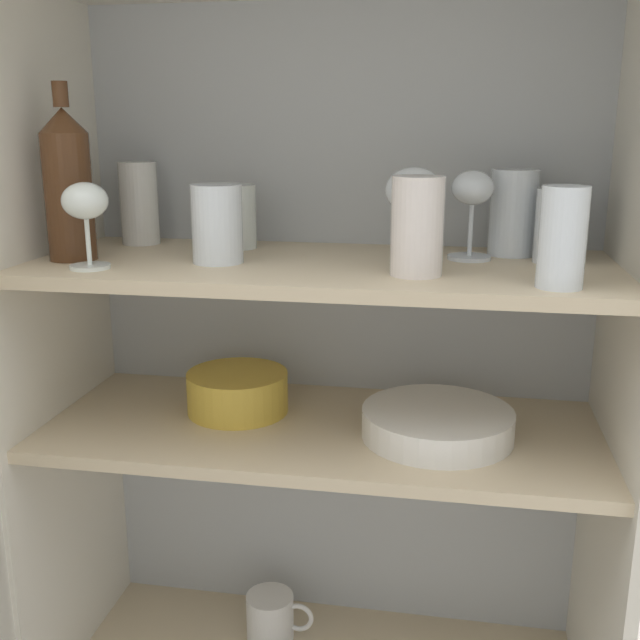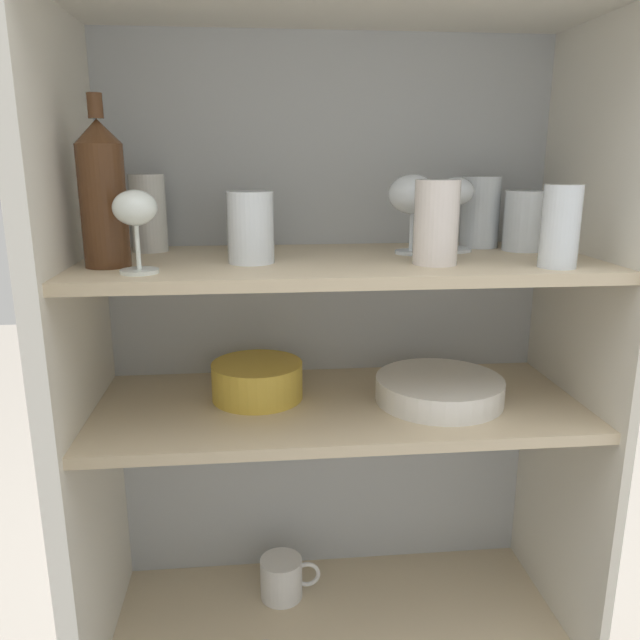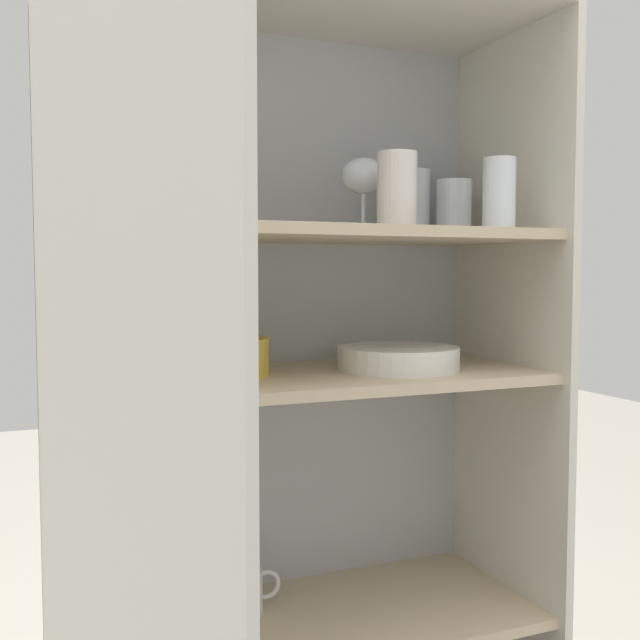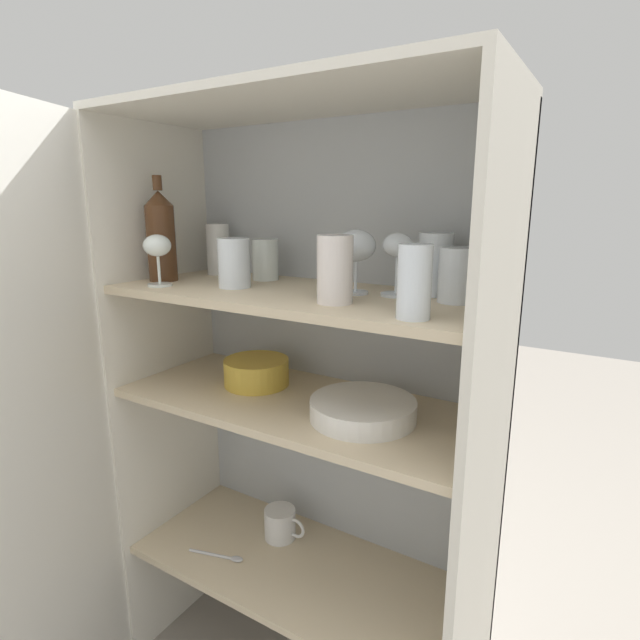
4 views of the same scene
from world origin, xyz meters
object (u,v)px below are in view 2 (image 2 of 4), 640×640
(wine_bottle, at_px, (103,193))
(plate_stack_white, at_px, (439,389))
(coffee_mug_primary, at_px, (282,578))
(mixing_bowl_large, at_px, (257,379))

(wine_bottle, xyz_separation_m, plate_stack_white, (0.57, 0.03, -0.36))
(wine_bottle, height_order, coffee_mug_primary, wine_bottle)
(mixing_bowl_large, distance_m, coffee_mug_primary, 0.46)
(wine_bottle, height_order, plate_stack_white, wine_bottle)
(wine_bottle, relative_size, mixing_bowl_large, 1.56)
(mixing_bowl_large, relative_size, coffee_mug_primary, 1.33)
(wine_bottle, xyz_separation_m, mixing_bowl_large, (0.23, 0.08, -0.35))
(plate_stack_white, height_order, mixing_bowl_large, mixing_bowl_large)
(wine_bottle, xyz_separation_m, coffee_mug_primary, (0.27, 0.12, -0.81))
(wine_bottle, bearing_deg, coffee_mug_primary, 23.19)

